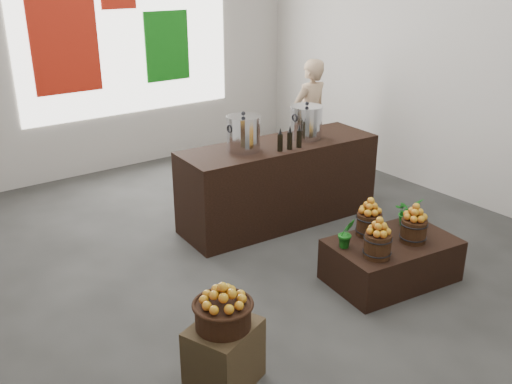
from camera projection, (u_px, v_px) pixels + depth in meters
ground at (260, 257)px, 5.91m from camera, size 7.00×7.00×0.00m
back_wall at (106, 29)px, 7.77m from camera, size 6.00×0.04×4.00m
back_opening at (127, 27)px, 7.92m from camera, size 3.20×0.02×2.40m
deco_red_left at (64, 40)px, 7.45m from camera, size 0.90×0.04×1.40m
deco_green_right at (167, 46)px, 8.36m from camera, size 0.70×0.04×1.00m
crate at (224, 355)px, 4.04m from camera, size 0.60×0.55×0.49m
wicker_basket at (223, 315)px, 3.92m from camera, size 0.39×0.39×0.18m
apples_in_basket at (223, 294)px, 3.86m from camera, size 0.30×0.30×0.16m
display_table at (391, 260)px, 5.42m from camera, size 1.27×0.88×0.41m
apple_bucket_front_left at (377, 245)px, 5.01m from camera, size 0.24×0.24×0.22m
apples_in_bucket_front_left at (379, 226)px, 4.94m from camera, size 0.18×0.18×0.16m
apple_bucket_front_right at (414, 230)px, 5.29m from camera, size 0.24×0.24×0.22m
apples_in_bucket_front_right at (416, 212)px, 5.22m from camera, size 0.18×0.18×0.16m
apple_bucket_rear at (369, 224)px, 5.42m from camera, size 0.24×0.24×0.22m
apples_in_bucket_rear at (370, 206)px, 5.35m from camera, size 0.18×0.18×0.16m
herb_garnish_right at (408, 212)px, 5.60m from camera, size 0.26×0.23×0.29m
herb_garnish_left at (346, 233)px, 5.17m from camera, size 0.18×0.16×0.28m
counter at (279, 183)px, 6.57m from camera, size 2.37×0.89×0.95m
stock_pot_left at (243, 134)px, 6.08m from camera, size 0.36×0.36×0.36m
stock_pot_center at (306, 123)px, 6.51m from camera, size 0.36×0.36×0.36m
oil_cruets at (292, 137)px, 6.16m from camera, size 0.26×0.08×0.26m
shopper at (310, 117)px, 8.01m from camera, size 0.63×0.44×1.63m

